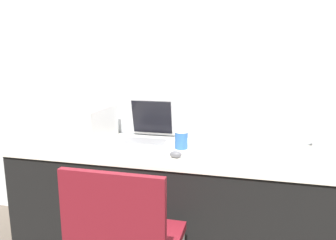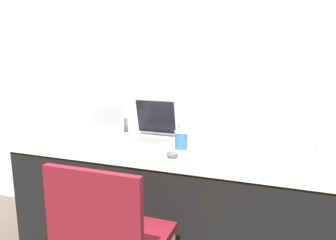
{
  "view_description": "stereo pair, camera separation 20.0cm",
  "coord_description": "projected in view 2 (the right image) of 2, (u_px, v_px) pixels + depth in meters",
  "views": [
    {
      "loc": [
        0.4,
        -1.57,
        1.32
      ],
      "look_at": [
        -0.07,
        0.33,
        0.91
      ],
      "focal_mm": 35.0,
      "sensor_mm": 36.0,
      "label": 1
    },
    {
      "loc": [
        0.59,
        -1.52,
        1.32
      ],
      "look_at": [
        -0.07,
        0.33,
        0.91
      ],
      "focal_mm": 35.0,
      "sensor_mm": 36.0,
      "label": 2
    }
  ],
  "objects": [
    {
      "name": "wall_back",
      "position": [
        196.0,
        55.0,
        2.22
      ],
      "size": [
        8.0,
        0.05,
        2.6
      ],
      "color": "silver",
      "rests_on": "ground_plane"
    },
    {
      "name": "mouse",
      "position": [
        172.0,
        155.0,
        1.85
      ],
      "size": [
        0.07,
        0.04,
        0.04
      ],
      "color": "#4C4C51",
      "rests_on": "table"
    },
    {
      "name": "table",
      "position": [
        177.0,
        206.0,
        2.07
      ],
      "size": [
        2.03,
        0.63,
        0.73
      ],
      "color": "black",
      "rests_on": "ground_plane"
    },
    {
      "name": "external_keyboard",
      "position": [
        131.0,
        152.0,
        1.94
      ],
      "size": [
        0.39,
        0.16,
        0.02
      ],
      "color": "silver",
      "rests_on": "table"
    },
    {
      "name": "printer",
      "position": [
        83.0,
        121.0,
        2.25
      ],
      "size": [
        0.41,
        0.42,
        0.23
      ],
      "color": "silver",
      "rests_on": "table"
    },
    {
      "name": "coffee_cup",
      "position": [
        181.0,
        140.0,
        2.02
      ],
      "size": [
        0.08,
        0.08,
        0.11
      ],
      "color": "#285699",
      "rests_on": "table"
    },
    {
      "name": "metal_pitcher",
      "position": [
        328.0,
        139.0,
        1.86
      ],
      "size": [
        0.1,
        0.1,
        0.23
      ],
      "color": "silver",
      "rests_on": "table"
    },
    {
      "name": "chair",
      "position": [
        110.0,
        237.0,
        1.44
      ],
      "size": [
        0.43,
        0.44,
        0.88
      ],
      "color": "maroon",
      "rests_on": "ground_plane"
    },
    {
      "name": "laptop_left",
      "position": [
        151.0,
        132.0,
        2.21
      ],
      "size": [
        0.31,
        0.32,
        0.27
      ],
      "color": "#B7B7BC",
      "rests_on": "table"
    }
  ]
}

